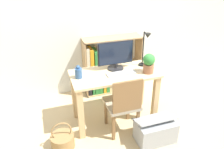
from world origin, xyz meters
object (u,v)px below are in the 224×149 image
object	(u,v)px
desk_lamp	(145,46)
storage_box	(155,130)
vase	(78,73)
bookshelf	(102,70)
monitor	(116,55)
basket	(63,140)
chair	(123,103)
keyboard	(121,73)
potted_plant	(149,63)

from	to	relation	value
desk_lamp	storage_box	size ratio (longest dim) A/B	0.98
vase	bookshelf	size ratio (longest dim) A/B	0.18
desk_lamp	monitor	bearing A→B (deg)	169.87
basket	monitor	bearing A→B (deg)	27.75
monitor	chair	distance (m)	0.63
bookshelf	keyboard	bearing A→B (deg)	-88.34
potted_plant	desk_lamp	bearing A→B (deg)	82.19
potted_plant	bookshelf	bearing A→B (deg)	111.96
potted_plant	storage_box	distance (m)	0.84
vase	storage_box	distance (m)	1.18
bookshelf	basket	distance (m)	1.39
monitor	bookshelf	bearing A→B (deg)	90.60
desk_lamp	chair	world-z (taller)	desk_lamp
keyboard	desk_lamp	world-z (taller)	desk_lamp
storage_box	vase	bearing A→B (deg)	145.09
storage_box	desk_lamp	bearing A→B (deg)	81.45
monitor	desk_lamp	xyz separation A→B (m)	(0.38, -0.07, 0.10)
potted_plant	chair	xyz separation A→B (m)	(-0.39, -0.16, -0.42)
bookshelf	basket	world-z (taller)	bookshelf
vase	potted_plant	world-z (taller)	potted_plant
keyboard	vase	world-z (taller)	vase
monitor	basket	size ratio (longest dim) A/B	1.31
desk_lamp	potted_plant	world-z (taller)	desk_lamp
monitor	bookshelf	distance (m)	0.85
desk_lamp	chair	xyz separation A→B (m)	(-0.42, -0.34, -0.58)
desk_lamp	bookshelf	distance (m)	1.04
monitor	basket	world-z (taller)	monitor
desk_lamp	bookshelf	xyz separation A→B (m)	(-0.39, 0.73, -0.62)
monitor	vase	distance (m)	0.54
storage_box	potted_plant	bearing A→B (deg)	81.15
basket	storage_box	distance (m)	1.14
monitor	potted_plant	distance (m)	0.44
chair	storage_box	xyz separation A→B (m)	(0.33, -0.26, -0.30)
keyboard	basket	size ratio (longest dim) A/B	1.04
monitor	chair	size ratio (longest dim) A/B	0.58
keyboard	vase	bearing A→B (deg)	173.36
desk_lamp	basket	world-z (taller)	desk_lamp
vase	basket	world-z (taller)	vase
monitor	storage_box	xyz separation A→B (m)	(0.29, -0.67, -0.78)
storage_box	bookshelf	bearing A→B (deg)	102.64
monitor	bookshelf	world-z (taller)	monitor
keyboard	basket	distance (m)	1.08
bookshelf	basket	bearing A→B (deg)	-126.47
vase	basket	xyz separation A→B (m)	(-0.30, -0.32, -0.71)
vase	keyboard	bearing A→B (deg)	-6.64
keyboard	storage_box	world-z (taller)	keyboard
bookshelf	storage_box	size ratio (longest dim) A/B	1.96
chair	bookshelf	world-z (taller)	bookshelf
potted_plant	basket	size ratio (longest dim) A/B	0.70
monitor	keyboard	xyz separation A→B (m)	(0.02, -0.17, -0.19)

